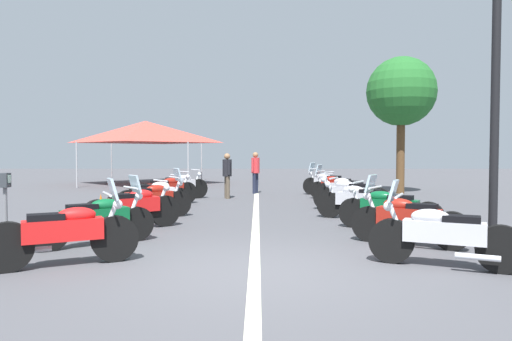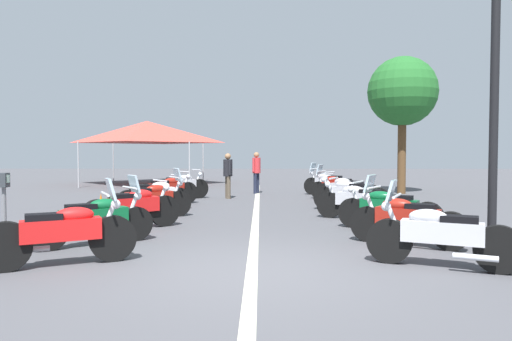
{
  "view_description": "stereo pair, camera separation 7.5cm",
  "coord_description": "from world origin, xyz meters",
  "px_view_note": "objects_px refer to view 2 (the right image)",
  "views": [
    {
      "loc": [
        -6.25,
        -0.04,
        1.6
      ],
      "look_at": [
        5.87,
        0.0,
        1.14
      ],
      "focal_mm": 32.86,
      "sensor_mm": 36.0,
      "label": 1
    },
    {
      "loc": [
        -6.25,
        -0.12,
        1.6
      ],
      "look_at": [
        5.87,
        0.0,
        1.14
      ],
      "focal_mm": 32.86,
      "sensor_mm": 36.0,
      "label": 2
    }
  ],
  "objects_px": {
    "motorcycle_right_row_3": "(360,201)",
    "bystander_1": "(256,169)",
    "motorcycle_left_row_2": "(133,207)",
    "motorcycle_right_row_5": "(347,190)",
    "motorcycle_left_row_6": "(181,186)",
    "motorcycle_right_row_7": "(329,183)",
    "motorcycle_left_row_1": "(96,219)",
    "parking_meter": "(4,198)",
    "motorcycle_right_row_2": "(388,208)",
    "motorcycle_left_row_4": "(155,195)",
    "motorcycle_right_row_0": "(439,234)",
    "motorcycle_left_row_3": "(150,199)",
    "street_lamp_twin_globe": "(496,29)",
    "motorcycle_right_row_4": "(350,194)",
    "roadside_tree_0": "(402,92)",
    "event_tent": "(147,132)",
    "motorcycle_right_row_6": "(336,186)",
    "motorcycle_right_row_1": "(406,219)",
    "motorcycle_left_row_5": "(167,190)",
    "motorcycle_left_row_0": "(64,232)",
    "bystander_0": "(228,172)"
  },
  "relations": [
    {
      "from": "motorcycle_left_row_1",
      "to": "parking_meter",
      "type": "bearing_deg",
      "value": -178.8
    },
    {
      "from": "motorcycle_left_row_0",
      "to": "motorcycle_right_row_3",
      "type": "xyz_separation_m",
      "value": [
        4.63,
        -5.15,
        -0.02
      ]
    },
    {
      "from": "parking_meter",
      "to": "bystander_1",
      "type": "distance_m",
      "value": 11.78
    },
    {
      "from": "parking_meter",
      "to": "bystander_1",
      "type": "height_order",
      "value": "bystander_1"
    },
    {
      "from": "motorcycle_left_row_2",
      "to": "motorcycle_left_row_6",
      "type": "bearing_deg",
      "value": 53.07
    },
    {
      "from": "motorcycle_left_row_3",
      "to": "motorcycle_left_row_2",
      "type": "bearing_deg",
      "value": -120.71
    },
    {
      "from": "motorcycle_left_row_3",
      "to": "motorcycle_right_row_5",
      "type": "relative_size",
      "value": 1.05
    },
    {
      "from": "motorcycle_right_row_2",
      "to": "roadside_tree_0",
      "type": "distance_m",
      "value": 9.81
    },
    {
      "from": "motorcycle_left_row_5",
      "to": "parking_meter",
      "type": "bearing_deg",
      "value": -138.14
    },
    {
      "from": "motorcycle_right_row_3",
      "to": "bystander_1",
      "type": "distance_m",
      "value": 7.59
    },
    {
      "from": "motorcycle_right_row_3",
      "to": "motorcycle_right_row_5",
      "type": "relative_size",
      "value": 1.12
    },
    {
      "from": "motorcycle_right_row_2",
      "to": "motorcycle_right_row_6",
      "type": "xyz_separation_m",
      "value": [
        6.31,
        0.03,
        -0.0
      ]
    },
    {
      "from": "motorcycle_left_row_4",
      "to": "motorcycle_right_row_0",
      "type": "bearing_deg",
      "value": -83.69
    },
    {
      "from": "motorcycle_left_row_1",
      "to": "motorcycle_left_row_2",
      "type": "height_order",
      "value": "motorcycle_left_row_1"
    },
    {
      "from": "motorcycle_left_row_2",
      "to": "motorcycle_right_row_5",
      "type": "distance_m",
      "value": 6.96
    },
    {
      "from": "motorcycle_left_row_0",
      "to": "bystander_0",
      "type": "distance_m",
      "value": 9.87
    },
    {
      "from": "motorcycle_left_row_2",
      "to": "motorcycle_right_row_2",
      "type": "distance_m",
      "value": 5.27
    },
    {
      "from": "motorcycle_right_row_7",
      "to": "street_lamp_twin_globe",
      "type": "relative_size",
      "value": 0.34
    },
    {
      "from": "motorcycle_left_row_0",
      "to": "parking_meter",
      "type": "relative_size",
      "value": 1.48
    },
    {
      "from": "motorcycle_left_row_6",
      "to": "motorcycle_right_row_7",
      "type": "height_order",
      "value": "motorcycle_right_row_7"
    },
    {
      "from": "motorcycle_left_row_1",
      "to": "event_tent",
      "type": "distance_m",
      "value": 16.12
    },
    {
      "from": "motorcycle_right_row_5",
      "to": "bystander_0",
      "type": "bearing_deg",
      "value": 6.53
    },
    {
      "from": "motorcycle_left_row_3",
      "to": "bystander_1",
      "type": "relative_size",
      "value": 1.17
    },
    {
      "from": "motorcycle_right_row_4",
      "to": "street_lamp_twin_globe",
      "type": "distance_m",
      "value": 6.07
    },
    {
      "from": "motorcycle_left_row_6",
      "to": "parking_meter",
      "type": "distance_m",
      "value": 8.91
    },
    {
      "from": "parking_meter",
      "to": "motorcycle_right_row_3",
      "type": "bearing_deg",
      "value": 25.79
    },
    {
      "from": "motorcycle_left_row_2",
      "to": "motorcycle_right_row_5",
      "type": "relative_size",
      "value": 0.98
    },
    {
      "from": "motorcycle_left_row_4",
      "to": "motorcycle_right_row_0",
      "type": "relative_size",
      "value": 0.93
    },
    {
      "from": "street_lamp_twin_globe",
      "to": "parking_meter",
      "type": "distance_m",
      "value": 8.29
    },
    {
      "from": "motorcycle_right_row_4",
      "to": "bystander_0",
      "type": "bearing_deg",
      "value": -15.72
    },
    {
      "from": "motorcycle_left_row_4",
      "to": "street_lamp_twin_globe",
      "type": "bearing_deg",
      "value": -70.58
    },
    {
      "from": "parking_meter",
      "to": "event_tent",
      "type": "height_order",
      "value": "event_tent"
    },
    {
      "from": "motorcycle_right_row_1",
      "to": "bystander_1",
      "type": "distance_m",
      "value": 10.62
    },
    {
      "from": "motorcycle_left_row_2",
      "to": "motorcycle_right_row_0",
      "type": "bearing_deg",
      "value": -69.62
    },
    {
      "from": "motorcycle_right_row_5",
      "to": "motorcycle_right_row_7",
      "type": "height_order",
      "value": "motorcycle_right_row_7"
    },
    {
      "from": "motorcycle_left_row_5",
      "to": "event_tent",
      "type": "distance_m",
      "value": 10.15
    },
    {
      "from": "motorcycle_left_row_4",
      "to": "motorcycle_right_row_7",
      "type": "relative_size",
      "value": 0.99
    },
    {
      "from": "motorcycle_right_row_7",
      "to": "motorcycle_left_row_4",
      "type": "bearing_deg",
      "value": 73.47
    },
    {
      "from": "motorcycle_left_row_4",
      "to": "motorcycle_right_row_2",
      "type": "bearing_deg",
      "value": -64.08
    },
    {
      "from": "motorcycle_right_row_4",
      "to": "roadside_tree_0",
      "type": "bearing_deg",
      "value": -90.8
    },
    {
      "from": "motorcycle_left_row_3",
      "to": "motorcycle_right_row_0",
      "type": "bearing_deg",
      "value": -74.82
    },
    {
      "from": "motorcycle_right_row_1",
      "to": "motorcycle_right_row_5",
      "type": "relative_size",
      "value": 0.99
    },
    {
      "from": "motorcycle_left_row_4",
      "to": "motorcycle_right_row_2",
      "type": "xyz_separation_m",
      "value": [
        -3.16,
        -5.51,
        0.01
      ]
    },
    {
      "from": "motorcycle_left_row_3",
      "to": "motorcycle_right_row_4",
      "type": "relative_size",
      "value": 0.96
    },
    {
      "from": "motorcycle_right_row_2",
      "to": "parking_meter",
      "type": "bearing_deg",
      "value": 51.14
    },
    {
      "from": "motorcycle_right_row_5",
      "to": "bystander_0",
      "type": "distance_m",
      "value": 4.31
    },
    {
      "from": "motorcycle_right_row_7",
      "to": "motorcycle_right_row_1",
      "type": "bearing_deg",
      "value": 122.44
    },
    {
      "from": "motorcycle_right_row_5",
      "to": "event_tent",
      "type": "bearing_deg",
      "value": -13.58
    },
    {
      "from": "motorcycle_left_row_2",
      "to": "motorcycle_left_row_5",
      "type": "height_order",
      "value": "motorcycle_left_row_5"
    },
    {
      "from": "motorcycle_left_row_2",
      "to": "motorcycle_left_row_5",
      "type": "bearing_deg",
      "value": 54.87
    }
  ]
}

